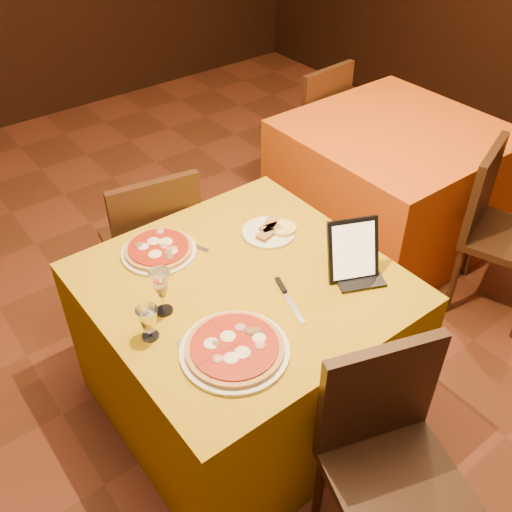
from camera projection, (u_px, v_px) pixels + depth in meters
floor at (250, 395)px, 2.70m from camera, size 6.00×7.00×0.01m
main_table at (244, 346)px, 2.43m from camera, size 1.10×1.10×0.75m
side_table at (389, 185)px, 3.43m from camera, size 1.10×1.10×0.75m
chair_main_near at (397, 483)px, 1.86m from camera, size 0.61×0.61×0.91m
chair_main_far at (150, 242)px, 2.86m from camera, size 0.44×0.44×0.91m
chair_side_near at (510, 238)px, 2.89m from camera, size 0.51×0.51×0.91m
chair_side_far at (303, 126)px, 3.86m from camera, size 0.39×0.39×0.91m
pizza_near at (235, 349)px, 1.90m from camera, size 0.37×0.37×0.03m
pizza_far at (159, 250)px, 2.31m from camera, size 0.31×0.31×0.03m
cutlet_dish at (269, 231)px, 2.42m from camera, size 0.23×0.23×0.03m
wine_glass at (162, 292)px, 2.00m from camera, size 0.09×0.09×0.19m
water_glass at (148, 323)px, 1.93m from camera, size 0.07×0.07×0.13m
tablet at (353, 250)px, 2.15m from camera, size 0.22×0.17×0.24m
knife at (289, 301)px, 2.10m from camera, size 0.10×0.24×0.01m
fork_near at (190, 357)px, 1.89m from camera, size 0.03×0.17×0.01m
fork_far at (191, 245)px, 2.36m from camera, size 0.08×0.17×0.01m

